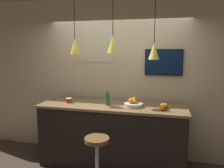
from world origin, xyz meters
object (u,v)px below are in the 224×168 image
Objects in this scene: bar_stool at (97,155)px; mounted_tv at (164,62)px; fruit_bowl at (133,103)px; juice_bottle at (108,99)px; spread_jar at (69,100)px.

mounted_tv is at bearing 49.57° from bar_stool.
bar_stool is 0.97m from fruit_bowl.
bar_stool is at bearing -126.83° from fruit_bowl.
juice_bottle is 0.37× the size of mounted_tv.
mounted_tv reaches higher than juice_bottle.
juice_bottle reaches higher than bar_stool.
mounted_tv is (0.88, 1.03, 1.29)m from bar_stool.
bar_stool is 7.54× the size of spread_jar.
mounted_tv is at bearing 16.34° from spread_jar.
bar_stool is 1.10m from spread_jar.
juice_bottle is at bearing 0.00° from spread_jar.
juice_bottle reaches higher than fruit_bowl.
fruit_bowl is 2.99× the size of spread_jar.
fruit_bowl is (0.43, 0.58, 0.65)m from bar_stool.
fruit_bowl is 1.25× the size of juice_bottle.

